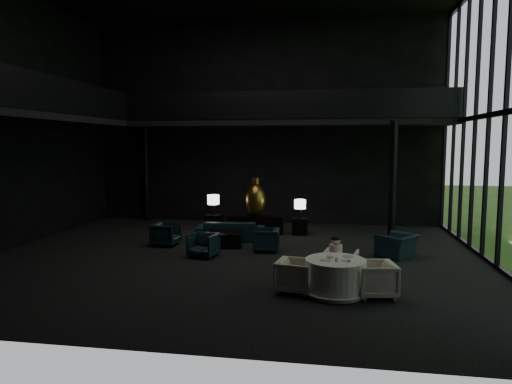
# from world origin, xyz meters

# --- Properties ---
(floor) EXTENTS (14.00, 12.00, 0.02)m
(floor) POSITION_xyz_m (0.00, 0.00, 0.00)
(floor) COLOR black
(floor) RESTS_ON ground
(wall_back) EXTENTS (14.00, 0.04, 8.00)m
(wall_back) POSITION_xyz_m (0.00, 6.00, 4.00)
(wall_back) COLOR black
(wall_back) RESTS_ON ground
(wall_front) EXTENTS (14.00, 0.04, 8.00)m
(wall_front) POSITION_xyz_m (0.00, -6.00, 4.00)
(wall_front) COLOR black
(wall_front) RESTS_ON ground
(wall_left) EXTENTS (0.04, 12.00, 8.00)m
(wall_left) POSITION_xyz_m (-7.00, 0.00, 4.00)
(wall_left) COLOR black
(wall_left) RESTS_ON ground
(curtain_wall) EXTENTS (0.20, 12.00, 8.00)m
(curtain_wall) POSITION_xyz_m (6.95, 0.00, 4.00)
(curtain_wall) COLOR black
(curtain_wall) RESTS_ON ground
(mezzanine_left) EXTENTS (2.00, 12.00, 0.25)m
(mezzanine_left) POSITION_xyz_m (-6.00, 0.00, 4.00)
(mezzanine_left) COLOR black
(mezzanine_left) RESTS_ON wall_left
(mezzanine_back) EXTENTS (12.00, 2.00, 0.25)m
(mezzanine_back) POSITION_xyz_m (1.00, 5.00, 4.00)
(mezzanine_back) COLOR black
(mezzanine_back) RESTS_ON wall_back
(railing_left) EXTENTS (0.06, 12.00, 1.00)m
(railing_left) POSITION_xyz_m (-5.00, 0.00, 4.60)
(railing_left) COLOR black
(railing_left) RESTS_ON mezzanine_left
(railing_back) EXTENTS (12.00, 0.06, 1.00)m
(railing_back) POSITION_xyz_m (1.00, 4.00, 4.60)
(railing_back) COLOR black
(railing_back) RESTS_ON mezzanine_back
(column_nw) EXTENTS (0.24, 0.24, 4.00)m
(column_nw) POSITION_xyz_m (-5.00, 5.70, 2.00)
(column_nw) COLOR black
(column_nw) RESTS_ON floor
(column_ne) EXTENTS (0.24, 0.24, 4.00)m
(column_ne) POSITION_xyz_m (4.80, 4.00, 2.00)
(column_ne) COLOR black
(column_ne) RESTS_ON floor
(console) EXTENTS (2.00, 0.45, 0.64)m
(console) POSITION_xyz_m (0.01, 3.55, 0.32)
(console) COLOR black
(console) RESTS_ON floor
(bronze_urn) EXTENTS (0.73, 0.73, 1.36)m
(bronze_urn) POSITION_xyz_m (0.01, 3.63, 1.22)
(bronze_urn) COLOR #B36123
(bronze_urn) RESTS_ON console
(side_table_left) EXTENTS (0.56, 0.56, 0.61)m
(side_table_left) POSITION_xyz_m (-1.59, 3.75, 0.31)
(side_table_left) COLOR black
(side_table_left) RESTS_ON floor
(table_lamp_left) EXTENTS (0.43, 0.43, 0.73)m
(table_lamp_left) POSITION_xyz_m (-1.59, 3.75, 1.14)
(table_lamp_left) COLOR black
(table_lamp_left) RESTS_ON side_table_left
(side_table_right) EXTENTS (0.54, 0.54, 0.59)m
(side_table_right) POSITION_xyz_m (1.61, 3.62, 0.30)
(side_table_right) COLOR black
(side_table_right) RESTS_ON floor
(table_lamp_right) EXTENTS (0.40, 0.40, 0.67)m
(table_lamp_right) POSITION_xyz_m (1.61, 3.51, 1.07)
(table_lamp_right) COLOR black
(table_lamp_right) RESTS_ON side_table_right
(sofa) EXTENTS (2.49, 0.92, 0.95)m
(sofa) POSITION_xyz_m (-0.62, 2.29, 0.48)
(sofa) COLOR black
(sofa) RESTS_ON floor
(lounge_armchair_west) EXTENTS (0.78, 0.82, 0.80)m
(lounge_armchair_west) POSITION_xyz_m (-2.48, 1.17, 0.40)
(lounge_armchair_west) COLOR black
(lounge_armchair_west) RESTS_ON floor
(lounge_armchair_east) EXTENTS (0.71, 0.76, 0.74)m
(lounge_armchair_east) POSITION_xyz_m (0.78, 0.90, 0.37)
(lounge_armchair_east) COLOR #13282A
(lounge_armchair_east) RESTS_ON floor
(lounge_armchair_south) EXTENTS (0.81, 0.78, 0.72)m
(lounge_armchair_south) POSITION_xyz_m (-0.89, -0.07, 0.36)
(lounge_armchair_south) COLOR black
(lounge_armchair_south) RESTS_ON floor
(window_armchair) EXTENTS (1.11, 1.17, 0.86)m
(window_armchair) POSITION_xyz_m (4.54, 0.76, 0.43)
(window_armchair) COLOR black
(window_armchair) RESTS_ON floor
(coffee_table) EXTENTS (1.16, 1.16, 0.44)m
(coffee_table) POSITION_xyz_m (-0.60, 1.42, 0.22)
(coffee_table) COLOR black
(coffee_table) RESTS_ON floor
(dining_table) EXTENTS (1.48, 1.48, 0.75)m
(dining_table) POSITION_xyz_m (2.78, -2.71, 0.33)
(dining_table) COLOR white
(dining_table) RESTS_ON floor
(dining_chair_north) EXTENTS (0.90, 0.86, 0.79)m
(dining_chair_north) POSITION_xyz_m (2.91, -1.66, 0.39)
(dining_chair_north) COLOR silver
(dining_chair_north) RESTS_ON floor
(dining_chair_east) EXTENTS (0.91, 0.95, 0.85)m
(dining_chair_east) POSITION_xyz_m (3.61, -2.76, 0.43)
(dining_chair_east) COLOR beige
(dining_chair_east) RESTS_ON floor
(dining_chair_west) EXTENTS (0.83, 0.87, 0.78)m
(dining_chair_west) POSITION_xyz_m (1.92, -2.73, 0.39)
(dining_chair_west) COLOR beige
(dining_chair_west) RESTS_ON floor
(child) EXTENTS (0.30, 0.30, 0.65)m
(child) POSITION_xyz_m (2.79, -1.84, 0.77)
(child) COLOR #C993B0
(child) RESTS_ON dining_chair_north
(plate_a) EXTENTS (0.28, 0.28, 0.01)m
(plate_a) POSITION_xyz_m (2.56, -2.84, 0.76)
(plate_a) COLOR white
(plate_a) RESTS_ON dining_table
(plate_b) EXTENTS (0.27, 0.27, 0.02)m
(plate_b) POSITION_xyz_m (3.05, -2.44, 0.76)
(plate_b) COLOR white
(plate_b) RESTS_ON dining_table
(saucer) EXTENTS (0.18, 0.18, 0.01)m
(saucer) POSITION_xyz_m (2.95, -2.82, 0.76)
(saucer) COLOR white
(saucer) RESTS_ON dining_table
(coffee_cup) EXTENTS (0.07, 0.07, 0.05)m
(coffee_cup) POSITION_xyz_m (3.05, -2.89, 0.79)
(coffee_cup) COLOR white
(coffee_cup) RESTS_ON saucer
(cereal_bowl) EXTENTS (0.16, 0.16, 0.08)m
(cereal_bowl) POSITION_xyz_m (2.67, -2.60, 0.79)
(cereal_bowl) COLOR white
(cereal_bowl) RESTS_ON dining_table
(cream_pot) EXTENTS (0.08, 0.08, 0.07)m
(cream_pot) POSITION_xyz_m (2.79, -2.90, 0.79)
(cream_pot) COLOR #99999E
(cream_pot) RESTS_ON dining_table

